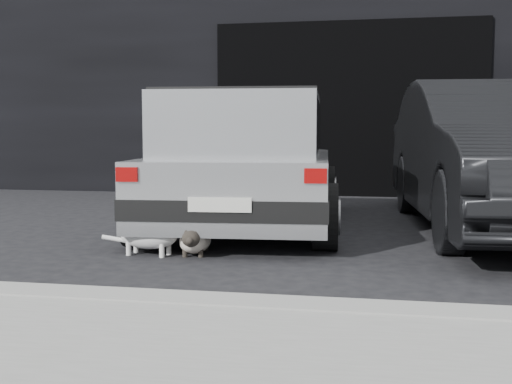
% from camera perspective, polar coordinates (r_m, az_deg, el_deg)
% --- Properties ---
extents(ground, '(80.00, 80.00, 0.00)m').
position_cam_1_polar(ground, '(5.98, -3.27, -3.94)').
color(ground, black).
rests_on(ground, ground).
extents(building_facade, '(34.00, 4.00, 5.00)m').
position_cam_1_polar(building_facade, '(11.84, 8.76, 12.77)').
color(building_facade, black).
rests_on(building_facade, ground).
extents(garage_opening, '(4.00, 0.10, 2.60)m').
position_cam_1_polar(garage_opening, '(9.73, 8.24, 7.29)').
color(garage_opening, black).
rests_on(garage_opening, ground).
extents(curb, '(18.00, 0.25, 0.12)m').
position_cam_1_polar(curb, '(3.29, 2.80, -10.69)').
color(curb, gray).
rests_on(curb, ground).
extents(silver_hatchback, '(2.02, 3.75, 1.34)m').
position_cam_1_polar(silver_hatchback, '(6.47, -0.73, 3.29)').
color(silver_hatchback, '#B5B7BA').
rests_on(silver_hatchback, ground).
extents(second_car, '(1.92, 4.61, 1.48)m').
position_cam_1_polar(second_car, '(6.65, 20.73, 3.07)').
color(second_car, black).
rests_on(second_car, ground).
extents(cat_siamese, '(0.32, 0.73, 0.25)m').
position_cam_1_polar(cat_siamese, '(5.09, -5.49, -4.30)').
color(cat_siamese, beige).
rests_on(cat_siamese, ground).
extents(cat_white, '(0.73, 0.30, 0.34)m').
position_cam_1_polar(cat_white, '(5.10, -9.20, -3.75)').
color(cat_white, silver).
rests_on(cat_white, ground).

